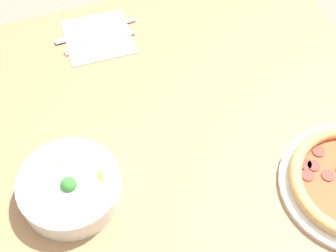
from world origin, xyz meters
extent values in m
cube|color=#99724C|center=(0.00, 0.00, 0.71)|extent=(1.06, 1.01, 0.03)
cylinder|color=olive|center=(0.46, -0.43, 0.35)|extent=(0.06, 0.06, 0.70)
cylinder|color=olive|center=(0.46, 0.43, 0.35)|extent=(0.06, 0.06, 0.70)
cylinder|color=maroon|center=(-0.12, -0.23, 0.75)|extent=(0.03, 0.03, 0.00)
cylinder|color=maroon|center=(-0.09, -0.26, 0.75)|extent=(0.03, 0.03, 0.00)
cylinder|color=maroon|center=(-0.13, -0.21, 0.75)|extent=(0.03, 0.03, 0.00)
cylinder|color=maroon|center=(-0.15, -0.25, 0.75)|extent=(0.03, 0.03, 0.00)
cylinder|color=maroon|center=(-0.11, -0.22, 0.75)|extent=(0.03, 0.03, 0.00)
cylinder|color=white|center=(-0.01, 0.24, 0.76)|extent=(0.20, 0.20, 0.05)
torus|color=white|center=(-0.01, 0.24, 0.78)|extent=(0.20, 0.20, 0.01)
ellipsoid|color=#998466|center=(-0.07, 0.23, 0.77)|extent=(0.02, 0.03, 0.02)
ellipsoid|color=#998466|center=(0.00, 0.28, 0.77)|extent=(0.04, 0.04, 0.02)
ellipsoid|color=#998466|center=(0.03, 0.25, 0.78)|extent=(0.04, 0.04, 0.02)
ellipsoid|color=#998466|center=(0.06, 0.22, 0.77)|extent=(0.04, 0.04, 0.02)
ellipsoid|color=#998466|center=(0.02, 0.27, 0.77)|extent=(0.04, 0.03, 0.02)
ellipsoid|color=#998466|center=(-0.07, 0.29, 0.77)|extent=(0.04, 0.03, 0.02)
ellipsoid|color=#998466|center=(0.01, 0.21, 0.77)|extent=(0.04, 0.03, 0.02)
ellipsoid|color=tan|center=(-0.02, 0.29, 0.77)|extent=(0.02, 0.03, 0.02)
sphere|color=#388433|center=(-0.02, 0.24, 0.78)|extent=(0.03, 0.03, 0.03)
ellipsoid|color=yellow|center=(-0.02, 0.18, 0.78)|extent=(0.04, 0.02, 0.02)
cube|color=white|center=(0.40, 0.08, 0.73)|extent=(0.17, 0.17, 0.00)
cube|color=silver|center=(0.38, 0.06, 0.73)|extent=(0.02, 0.13, 0.00)
cube|color=silver|center=(0.38, 0.15, 0.73)|extent=(0.01, 0.05, 0.00)
cube|color=silver|center=(0.37, 0.15, 0.73)|extent=(0.01, 0.05, 0.00)
cube|color=silver|center=(0.37, 0.15, 0.73)|extent=(0.01, 0.05, 0.00)
cube|color=silver|center=(0.37, 0.15, 0.73)|extent=(0.01, 0.05, 0.00)
cube|color=silver|center=(0.43, 0.02, 0.73)|extent=(0.01, 0.09, 0.01)
cube|color=silver|center=(0.42, 0.13, 0.73)|extent=(0.02, 0.13, 0.00)
camera|label=1|loc=(-0.46, 0.20, 1.57)|focal=50.00mm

